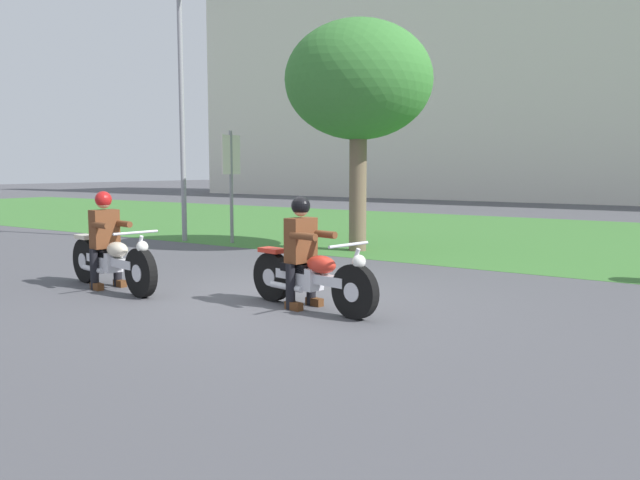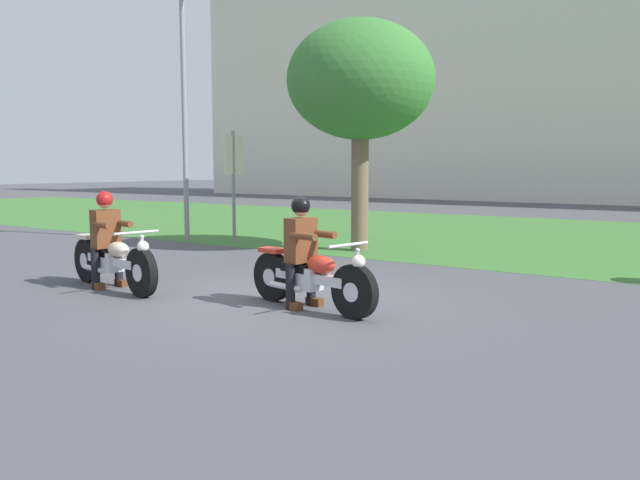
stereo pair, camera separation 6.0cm
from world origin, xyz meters
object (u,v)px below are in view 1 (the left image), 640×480
(sign_banner, at_px, (231,169))
(motorcycle_follow, at_px, (112,262))
(motorcycle_lead, at_px, (311,278))
(tree_roadside, at_px, (359,82))
(rider_lead, at_px, (302,243))
(streetlight_pole, at_px, (184,78))
(rider_follow, at_px, (105,232))

(sign_banner, bearing_deg, motorcycle_follow, -65.30)
(motorcycle_lead, distance_m, tree_roadside, 6.53)
(rider_lead, bearing_deg, motorcycle_follow, -158.57)
(motorcycle_follow, bearing_deg, sign_banner, 125.20)
(motorcycle_follow, distance_m, tree_roadside, 6.57)
(motorcycle_follow, xyz_separation_m, sign_banner, (-2.42, 5.27, 1.32))
(streetlight_pole, bearing_deg, rider_lead, -33.88)
(motorcycle_lead, relative_size, rider_follow, 1.47)
(rider_lead, bearing_deg, motorcycle_lead, -0.83)
(tree_roadside, relative_size, sign_banner, 1.84)
(rider_lead, distance_m, rider_follow, 3.18)
(motorcycle_lead, height_order, motorcycle_follow, motorcycle_follow)
(motorcycle_follow, xyz_separation_m, rider_follow, (-0.17, 0.03, 0.42))
(rider_lead, xyz_separation_m, sign_banner, (-5.40, 4.69, 0.90))
(motorcycle_follow, bearing_deg, rider_lead, 21.43)
(motorcycle_lead, xyz_separation_m, rider_follow, (-3.30, -0.51, 0.44))
(rider_follow, bearing_deg, tree_roadside, 91.82)
(motorcycle_lead, height_order, streetlight_pole, streetlight_pole)
(tree_roadside, bearing_deg, sign_banner, -171.47)
(motorcycle_lead, xyz_separation_m, tree_roadside, (-2.43, 5.20, 3.13))
(streetlight_pole, bearing_deg, tree_roadside, 10.47)
(motorcycle_lead, bearing_deg, tree_roadside, 125.57)
(motorcycle_follow, xyz_separation_m, streetlight_pole, (-3.55, 4.95, 3.43))
(streetlight_pole, relative_size, sign_banner, 2.39)
(streetlight_pole, bearing_deg, motorcycle_follow, -54.38)
(rider_lead, xyz_separation_m, tree_roadside, (-2.27, 5.16, 2.70))
(sign_banner, bearing_deg, tree_roadside, 8.53)
(motorcycle_lead, bearing_deg, streetlight_pole, 157.08)
(sign_banner, bearing_deg, motorcycle_lead, -40.37)
(tree_roadside, bearing_deg, motorcycle_follow, -97.01)
(motorcycle_follow, height_order, tree_roadside, tree_roadside)
(motorcycle_lead, distance_m, rider_follow, 3.37)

